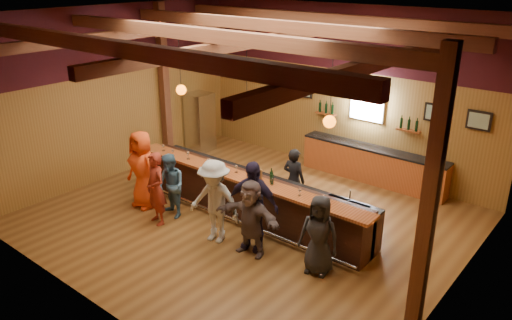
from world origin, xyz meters
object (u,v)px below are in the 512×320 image
object	(u,v)px
customer_white	(215,202)
customer_dark	(319,235)
customer_navy	(252,206)
customer_brown	(251,218)
customer_orange	(143,170)
bartender	(294,180)
bottle_a	(271,177)
ice_bucket	(257,174)
customer_redvest	(156,189)
stainless_fridge	(200,122)
back_bar_cabinet	(372,165)
bar_counter	(252,196)
customer_denim	(171,186)

from	to	relation	value
customer_white	customer_dark	size ratio (longest dim) A/B	1.16
customer_navy	customer_brown	bearing A→B (deg)	-73.48
customer_orange	customer_white	world-z (taller)	customer_orange
bartender	bottle_a	size ratio (longest dim) A/B	4.83
customer_orange	customer_navy	bearing A→B (deg)	6.04
ice_bucket	customer_navy	bearing A→B (deg)	-56.65
customer_orange	customer_navy	xyz separation A→B (m)	(3.20, 0.17, 0.01)
customer_redvest	bartender	xyz separation A→B (m)	(1.99, 2.42, -0.06)
bartender	customer_white	bearing A→B (deg)	74.86
stainless_fridge	customer_dark	xyz separation A→B (m)	(6.47, -3.37, -0.12)
back_bar_cabinet	customer_brown	xyz separation A→B (m)	(-0.22, -4.79, 0.32)
bar_counter	ice_bucket	bearing A→B (deg)	-35.43
ice_bucket	customer_brown	bearing A→B (deg)	-57.27
stainless_fridge	customer_dark	world-z (taller)	stainless_fridge
stainless_fridge	customer_brown	xyz separation A→B (m)	(5.08, -3.67, -0.11)
customer_navy	customer_brown	xyz separation A→B (m)	(0.11, -0.19, -0.15)
bar_counter	customer_brown	distance (m)	1.57
back_bar_cabinet	stainless_fridge	distance (m)	5.43
customer_navy	bottle_a	size ratio (longest dim) A/B	5.95
customer_denim	customer_dark	distance (m)	3.81
customer_white	bar_counter	bearing A→B (deg)	83.12
customer_denim	ice_bucket	size ratio (longest dim) A/B	6.33
customer_orange	customer_dark	world-z (taller)	customer_orange
back_bar_cabinet	customer_navy	size ratio (longest dim) A/B	2.11
customer_brown	bottle_a	xyz separation A→B (m)	(-0.30, 1.05, 0.44)
customer_brown	customer_navy	bearing A→B (deg)	115.30
customer_brown	customer_dark	world-z (taller)	customer_brown
customer_denim	bartender	xyz separation A→B (m)	(1.98, 2.01, 0.02)
stainless_fridge	bartender	size ratio (longest dim) A/B	1.17
bartender	ice_bucket	world-z (taller)	bartender
back_bar_cabinet	bottle_a	bearing A→B (deg)	-97.94
customer_dark	customer_orange	bearing A→B (deg)	172.06
customer_redvest	customer_dark	distance (m)	3.87
customer_dark	stainless_fridge	bearing A→B (deg)	141.25
back_bar_cabinet	customer_brown	world-z (taller)	customer_brown
customer_denim	customer_navy	world-z (taller)	customer_navy
bar_counter	customer_brown	bearing A→B (deg)	-51.83
customer_denim	stainless_fridge	bearing A→B (deg)	138.92
bartender	bottle_a	xyz separation A→B (m)	(0.14, -1.05, 0.47)
customer_navy	ice_bucket	bearing A→B (deg)	109.80
back_bar_cabinet	ice_bucket	size ratio (longest dim) A/B	16.87
customer_denim	back_bar_cabinet	bearing A→B (deg)	73.08
customer_denim	customer_dark	xyz separation A→B (m)	(3.81, 0.22, 0.03)
stainless_fridge	customer_navy	bearing A→B (deg)	-35.00
back_bar_cabinet	customer_dark	bearing A→B (deg)	-75.46
customer_navy	bottle_a	world-z (taller)	customer_navy
ice_bucket	customer_redvest	bearing A→B (deg)	-143.66
customer_white	customer_brown	bearing A→B (deg)	-4.69
customer_dark	ice_bucket	size ratio (longest dim) A/B	6.57
bar_counter	customer_orange	size ratio (longest dim) A/B	3.35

